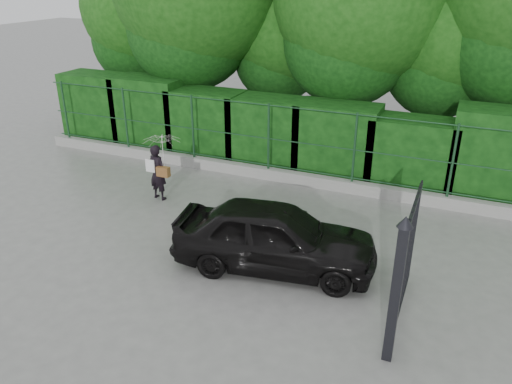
% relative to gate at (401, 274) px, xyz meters
% --- Properties ---
extents(ground, '(80.00, 80.00, 0.00)m').
position_rel_gate_xyz_m(ground, '(-4.60, 0.72, -1.19)').
color(ground, gray).
extents(kerb, '(14.00, 0.25, 0.30)m').
position_rel_gate_xyz_m(kerb, '(-4.60, 5.22, -1.04)').
color(kerb, '#9E9E99').
rests_on(kerb, ground).
extents(fence, '(14.13, 0.06, 1.80)m').
position_rel_gate_xyz_m(fence, '(-4.38, 5.22, 0.01)').
color(fence, '#194022').
rests_on(fence, kerb).
extents(hedge, '(14.20, 1.20, 2.27)m').
position_rel_gate_xyz_m(hedge, '(-4.69, 6.22, -0.14)').
color(hedge, black).
rests_on(hedge, ground).
extents(gate, '(0.22, 2.33, 2.36)m').
position_rel_gate_xyz_m(gate, '(0.00, 0.00, 0.00)').
color(gate, black).
rests_on(gate, ground).
extents(woman, '(0.93, 0.95, 1.66)m').
position_rel_gate_xyz_m(woman, '(-6.10, 3.00, -0.09)').
color(woman, black).
rests_on(woman, ground).
extents(car, '(4.04, 2.13, 1.31)m').
position_rel_gate_xyz_m(car, '(-2.45, 1.20, -0.53)').
color(car, black).
rests_on(car, ground).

